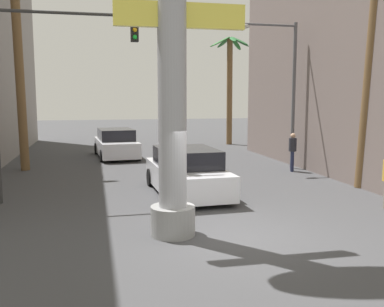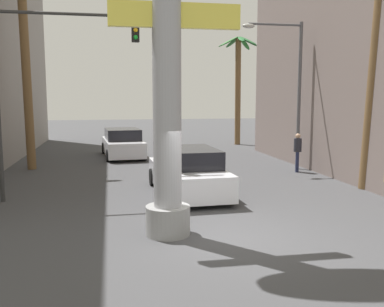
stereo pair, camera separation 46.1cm
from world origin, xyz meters
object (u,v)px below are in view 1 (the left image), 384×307
street_lamp (284,80)px  car_far (116,144)px  car_lead (187,172)px  palm_tree_near_right (375,31)px  neon_sign_pole (172,17)px  pedestrian_mid_right (293,149)px  palm_tree_mid_left (18,52)px  traffic_light_mast (47,68)px  palm_tree_far_right (230,78)px

street_lamp → car_far: size_ratio=1.35×
car_lead → palm_tree_near_right: bearing=-6.0°
street_lamp → car_lead: street_lamp is taller
car_lead → neon_sign_pole: bearing=-106.3°
car_lead → pedestrian_mid_right: size_ratio=2.82×
neon_sign_pole → palm_tree_near_right: (7.70, 3.55, 0.49)m
street_lamp → palm_tree_mid_left: (-11.55, 2.22, 1.20)m
neon_sign_pole → car_far: bearing=92.6°
street_lamp → car_far: 9.75m
traffic_light_mast → car_lead: traffic_light_mast is taller
street_lamp → traffic_light_mast: size_ratio=1.11×
car_lead → palm_tree_far_right: size_ratio=0.64×
car_lead → pedestrian_mid_right: 6.45m
neon_sign_pole → traffic_light_mast: size_ratio=1.73×
car_far → pedestrian_mid_right: (7.39, -6.37, 0.26)m
palm_tree_mid_left → car_lead: bearing=-45.8°
palm_tree_far_right → street_lamp: bearing=-94.4°
palm_tree_mid_left → pedestrian_mid_right: bearing=-14.4°
neon_sign_pole → car_far: size_ratio=2.10×
palm_tree_far_right → pedestrian_mid_right: (-0.68, -11.25, -3.62)m
traffic_light_mast → palm_tree_near_right: (10.84, -0.68, 1.36)m
car_lead → street_lamp: bearing=37.4°
neon_sign_pole → street_lamp: neon_sign_pole is taller
traffic_light_mast → palm_tree_far_right: size_ratio=0.79×
palm_tree_near_right → pedestrian_mid_right: palm_tree_near_right is taller
street_lamp → traffic_light_mast: 10.60m
palm_tree_near_right → palm_tree_mid_left: (-12.62, 7.02, -0.27)m
car_far → pedestrian_mid_right: size_ratio=2.85×
palm_tree_near_right → palm_tree_far_right: 15.30m
car_far → car_lead: bearing=-79.1°
neon_sign_pole → palm_tree_far_right: size_ratio=1.37×
neon_sign_pole → car_lead: (1.24, 4.23, -4.29)m
car_lead → palm_tree_near_right: (6.46, -0.68, 4.78)m
traffic_light_mast → neon_sign_pole: bearing=-53.4°
neon_sign_pole → car_far: 14.60m
palm_tree_mid_left → palm_tree_far_right: size_ratio=1.21×
neon_sign_pole → traffic_light_mast: bearing=126.6°
street_lamp → palm_tree_mid_left: 11.82m
palm_tree_mid_left → palm_tree_near_right: bearing=-29.1°
car_far → palm_tree_near_right: size_ratio=0.50×
neon_sign_pole → palm_tree_mid_left: bearing=115.0°
street_lamp → palm_tree_near_right: bearing=-77.4°
traffic_light_mast → car_lead: size_ratio=1.23×
car_lead → car_far: size_ratio=0.99×
street_lamp → palm_tree_far_right: bearing=85.6°
neon_sign_pole → pedestrian_mid_right: bearing=48.3°
traffic_light_mast → pedestrian_mid_right: size_ratio=3.47×
neon_sign_pole → palm_tree_mid_left: (-4.92, 10.56, 0.22)m
palm_tree_near_right → pedestrian_mid_right: (-0.95, 4.02, -4.52)m
street_lamp → car_lead: 7.55m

